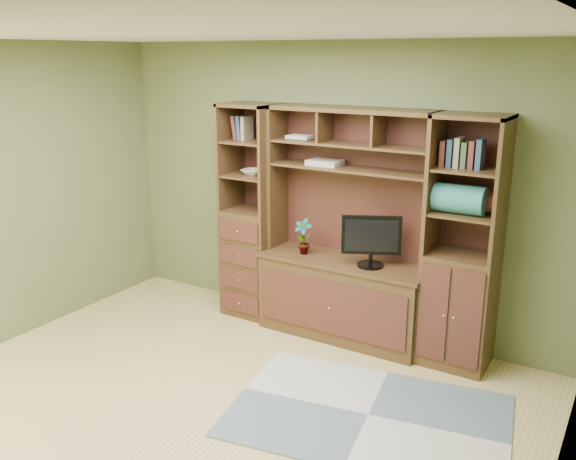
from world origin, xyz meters
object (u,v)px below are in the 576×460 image
Objects in this scene: center_hutch at (344,228)px; right_tower at (463,245)px; left_tower at (252,212)px; monitor at (372,232)px.

center_hutch is 1.00× the size of right_tower.
right_tower is (2.02, 0.00, 0.00)m from left_tower.
center_hutch and left_tower have the same top height.
right_tower is at bearing 2.23° from center_hutch.
left_tower is 2.02m from right_tower.
center_hutch is 3.32× the size of monitor.
left_tower is 1.27m from monitor.
right_tower is 3.32× the size of monitor.
center_hutch is 0.28m from monitor.
monitor is (-0.75, -0.07, 0.01)m from right_tower.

